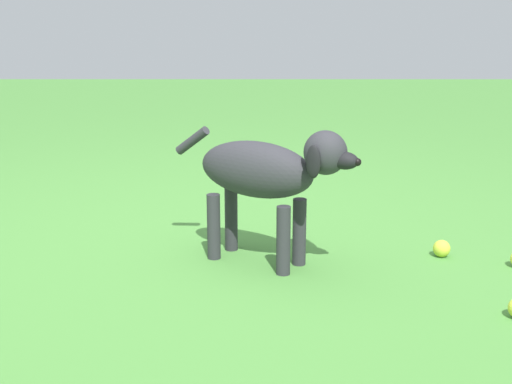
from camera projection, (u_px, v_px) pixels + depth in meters
The scene contains 3 objects.
ground at pixel (206, 255), 2.67m from camera, with size 14.00×14.00×0.00m, color #478438.
dog at pixel (267, 173), 2.50m from camera, with size 0.46×0.68×0.52m.
tennis_ball_2 at pixel (442, 248), 2.65m from camera, with size 0.07×0.07×0.07m, color #C1D238.
Camera 1 is at (2.52, 0.19, 0.92)m, focal length 48.53 mm.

